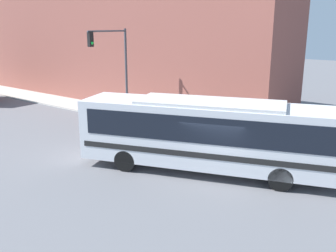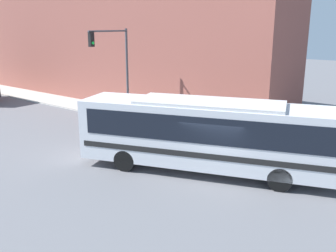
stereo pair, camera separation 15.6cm
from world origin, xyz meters
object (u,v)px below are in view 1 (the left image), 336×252
at_px(fire_hydrant, 205,127).
at_px(pedestrian_near_corner, 201,114).
at_px(traffic_light_pole, 115,59).
at_px(parking_meter, 122,104).
at_px(city_bus, 209,131).

relative_size(fire_hydrant, pedestrian_near_corner, 0.44).
height_order(traffic_light_pole, parking_meter, traffic_light_pole).
xyz_separation_m(fire_hydrant, pedestrian_near_corner, (0.86, 0.83, 0.48)).
xyz_separation_m(fire_hydrant, traffic_light_pole, (-0.90, 6.42, 3.67)).
height_order(fire_hydrant, parking_meter, parking_meter).
distance_m(fire_hydrant, pedestrian_near_corner, 1.29).
bearing_deg(traffic_light_pole, city_bus, -112.20).
bearing_deg(parking_meter, fire_hydrant, -90.00).
height_order(fire_hydrant, pedestrian_near_corner, pedestrian_near_corner).
bearing_deg(pedestrian_near_corner, parking_meter, 98.18).
distance_m(traffic_light_pole, parking_meter, 3.32).
height_order(city_bus, pedestrian_near_corner, city_bus).
relative_size(city_bus, traffic_light_pole, 1.93).
bearing_deg(pedestrian_near_corner, city_bus, -145.04).
relative_size(parking_meter, pedestrian_near_corner, 0.76).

